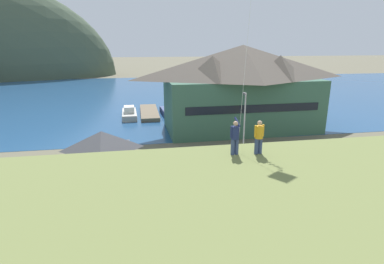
% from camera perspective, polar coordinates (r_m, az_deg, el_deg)
% --- Properties ---
extents(ground_plane, '(600.00, 600.00, 0.00)m').
position_cam_1_polar(ground_plane, '(25.06, 5.34, -14.57)').
color(ground_plane, '#66604C').
extents(parking_lot_pad, '(40.00, 20.00, 0.10)m').
position_cam_1_polar(parking_lot_pad, '(29.31, 2.73, -9.61)').
color(parking_lot_pad, gray).
rests_on(parking_lot_pad, ground).
extents(bay_water, '(360.00, 84.00, 0.03)m').
position_cam_1_polar(bay_water, '(81.94, -5.85, 7.07)').
color(bay_water, navy).
rests_on(bay_water, ground).
extents(harbor_lodge, '(23.92, 12.21, 12.62)m').
position_cam_1_polar(harbor_lodge, '(46.94, 9.25, 8.54)').
color(harbor_lodge, '#38604C').
rests_on(harbor_lodge, ground).
extents(storage_shed_near_lot, '(5.76, 5.67, 4.93)m').
position_cam_1_polar(storage_shed_near_lot, '(30.40, -16.22, -4.15)').
color(storage_shed_near_lot, '#474C56').
rests_on(storage_shed_near_lot, ground).
extents(wharf_dock, '(3.20, 12.75, 0.70)m').
position_cam_1_polar(wharf_dock, '(58.20, -7.97, 3.63)').
color(wharf_dock, '#70604C').
rests_on(wharf_dock, ground).
extents(moored_boat_wharfside, '(2.75, 7.88, 2.16)m').
position_cam_1_polar(moored_boat_wharfside, '(56.09, -11.58, 3.38)').
color(moored_boat_wharfside, '#A8A399').
rests_on(moored_boat_wharfside, ground).
extents(moored_boat_outer_mooring, '(3.14, 8.36, 2.16)m').
position_cam_1_polar(moored_boat_outer_mooring, '(56.56, -4.17, 3.77)').
color(moored_boat_outer_mooring, navy).
rests_on(moored_boat_outer_mooring, ground).
extents(parked_car_front_row_silver, '(4.20, 2.06, 1.82)m').
position_cam_1_polar(parked_car_front_row_silver, '(23.81, 0.46, -13.30)').
color(parked_car_front_row_silver, red).
rests_on(parked_car_front_row_silver, parking_lot_pad).
extents(parked_car_back_row_left, '(4.33, 2.32, 1.82)m').
position_cam_1_polar(parked_car_back_row_left, '(31.29, 12.90, -6.27)').
color(parked_car_back_row_left, black).
rests_on(parked_car_back_row_left, parking_lot_pad).
extents(parked_car_mid_row_near, '(4.34, 2.35, 1.82)m').
position_cam_1_polar(parked_car_mid_row_near, '(26.87, 15.49, -10.32)').
color(parked_car_mid_row_near, '#9EA3A8').
rests_on(parked_car_mid_row_near, parking_lot_pad).
extents(parked_car_mid_row_far, '(4.21, 2.07, 1.82)m').
position_cam_1_polar(parked_car_mid_row_far, '(31.49, -27.75, -7.65)').
color(parked_car_mid_row_far, '#B28923').
rests_on(parked_car_mid_row_far, parking_lot_pad).
extents(parked_car_front_row_red, '(4.26, 2.18, 1.82)m').
position_cam_1_polar(parked_car_front_row_red, '(23.45, -14.00, -14.32)').
color(parked_car_front_row_red, navy).
rests_on(parked_car_front_row_red, parking_lot_pad).
extents(parked_car_front_row_end, '(4.20, 2.06, 1.82)m').
position_cam_1_polar(parked_car_front_row_end, '(30.29, 25.46, -8.27)').
color(parked_car_front_row_end, '#236633').
rests_on(parked_car_front_row_end, parking_lot_pad).
extents(parked_car_corner_spot, '(4.26, 2.17, 1.82)m').
position_cam_1_polar(parked_car_corner_spot, '(30.87, -2.63, -6.16)').
color(parked_car_corner_spot, '#236633').
rests_on(parked_car_corner_spot, parking_lot_pad).
extents(parked_car_back_row_right, '(4.28, 2.21, 1.82)m').
position_cam_1_polar(parked_car_back_row_right, '(24.60, -29.04, -14.49)').
color(parked_car_back_row_right, '#236633').
rests_on(parked_car_back_row_right, parking_lot_pad).
extents(parked_car_lone_by_shed, '(4.28, 2.22, 1.82)m').
position_cam_1_polar(parked_car_lone_by_shed, '(34.52, 20.39, -4.75)').
color(parked_car_lone_by_shed, '#B28923').
rests_on(parked_car_lone_by_shed, parking_lot_pad).
extents(parking_light_pole, '(0.24, 0.78, 7.55)m').
position_cam_1_polar(parking_light_pole, '(34.33, 9.70, 1.81)').
color(parking_light_pole, '#ADADB2').
rests_on(parking_light_pole, parking_lot_pad).
extents(person_kite_flyer, '(0.52, 0.69, 1.86)m').
position_cam_1_polar(person_kite_flyer, '(15.46, 8.01, -0.81)').
color(person_kite_flyer, '#384770').
rests_on(person_kite_flyer, grassy_hill_foreground).
extents(person_companion, '(0.54, 0.40, 1.74)m').
position_cam_1_polar(person_companion, '(15.78, 12.35, -0.75)').
color(person_companion, '#384770').
rests_on(person_companion, grassy_hill_foreground).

